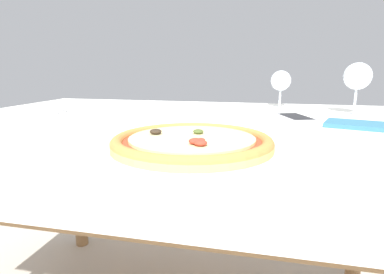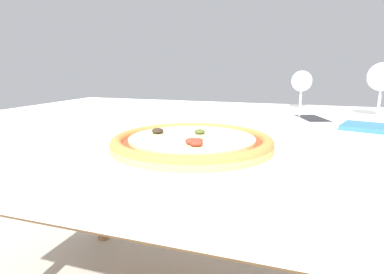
% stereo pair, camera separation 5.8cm
% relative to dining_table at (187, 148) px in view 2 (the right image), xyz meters
% --- Properties ---
extents(dining_table, '(1.49, 1.17, 0.73)m').
position_rel_dining_table_xyz_m(dining_table, '(0.00, 0.00, 0.00)').
color(dining_table, '#997047').
rests_on(dining_table, ground_plane).
extents(pizza_plate, '(0.34, 0.34, 0.04)m').
position_rel_dining_table_xyz_m(pizza_plate, '(0.12, -0.29, 0.09)').
color(pizza_plate, white).
rests_on(pizza_plate, dining_table).
extents(fork, '(0.06, 0.17, 0.00)m').
position_rel_dining_table_xyz_m(fork, '(-0.44, 0.09, 0.07)').
color(fork, silver).
rests_on(fork, dining_table).
extents(wine_glass_far_left, '(0.09, 0.09, 0.17)m').
position_rel_dining_table_xyz_m(wine_glass_far_left, '(0.53, 0.29, 0.19)').
color(wine_glass_far_left, silver).
rests_on(wine_glass_far_left, dining_table).
extents(wine_glass_far_right, '(0.08, 0.08, 0.14)m').
position_rel_dining_table_xyz_m(wine_glass_far_right, '(0.30, 0.44, 0.17)').
color(wine_glass_far_right, silver).
rests_on(wine_glass_far_right, dining_table).
extents(cell_phone, '(0.11, 0.16, 0.01)m').
position_rel_dining_table_xyz_m(cell_phone, '(0.33, 0.15, 0.07)').
color(cell_phone, white).
rests_on(cell_phone, dining_table).
extents(napkin_folded, '(0.18, 0.15, 0.01)m').
position_rel_dining_table_xyz_m(napkin_folded, '(0.48, 0.06, 0.08)').
color(napkin_folded, '#2D607A').
rests_on(napkin_folded, dining_table).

